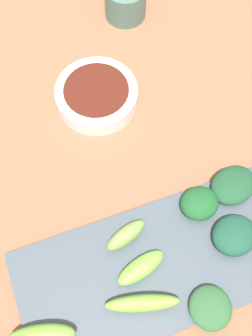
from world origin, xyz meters
TOP-DOWN VIEW (x-y plane):
  - tabletop at (0.00, 0.00)m, footprint 2.10×2.10m
  - sauce_bowl at (-0.17, -0.02)m, footprint 0.13×0.13m
  - serving_plate at (0.12, -0.03)m, footprint 0.18×0.39m
  - broccoli_stalk_0 at (0.12, -0.06)m, footprint 0.05×0.08m
  - broccoli_leafy_1 at (0.05, 0.11)m, footprint 0.08×0.08m
  - broccoli_leafy_2 at (0.19, 0.01)m, footprint 0.07×0.07m
  - broccoli_leafy_3 at (0.12, 0.08)m, footprint 0.07×0.08m
  - broccoli_leafy_4 at (0.06, 0.05)m, footprint 0.06×0.06m
  - broccoli_stalk_5 at (0.07, -0.06)m, footprint 0.04×0.07m
  - broccoli_stalk_7 at (0.16, -0.07)m, footprint 0.05×0.10m
  - tea_cup at (-0.33, 0.09)m, footprint 0.07×0.07m

SIDE VIEW (x-z plane):
  - tabletop at x=0.00m, z-range 0.00..0.02m
  - serving_plate at x=0.12m, z-range 0.02..0.03m
  - sauce_bowl at x=-0.17m, z-range 0.02..0.05m
  - broccoli_leafy_2 at x=0.19m, z-range 0.03..0.05m
  - broccoli_stalk_0 at x=0.12m, z-range 0.03..0.05m
  - broccoli_leafy_1 at x=0.05m, z-range 0.03..0.05m
  - broccoli_leafy_3 at x=0.12m, z-range 0.03..0.06m
  - broccoli_leafy_4 at x=0.06m, z-range 0.03..0.06m
  - broccoli_stalk_7 at x=0.16m, z-range 0.03..0.06m
  - broccoli_stalk_5 at x=0.07m, z-range 0.03..0.06m
  - tea_cup at x=-0.33m, z-range 0.02..0.08m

